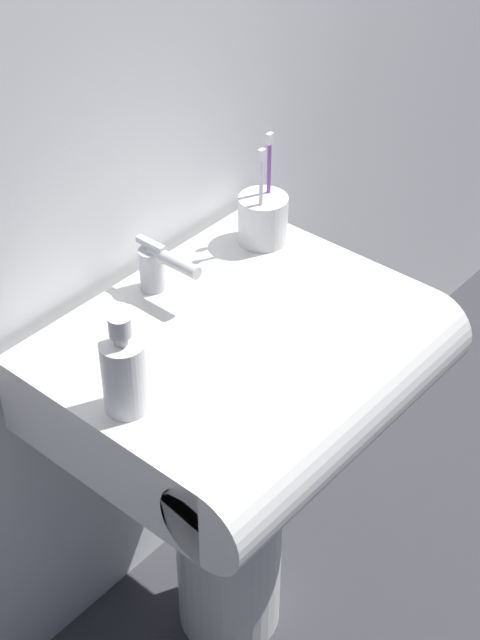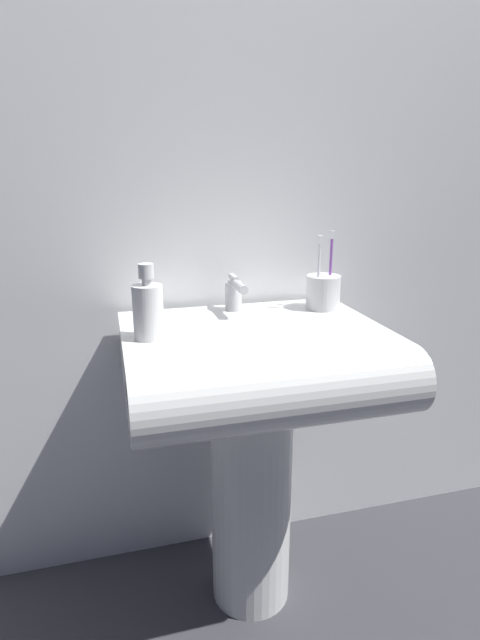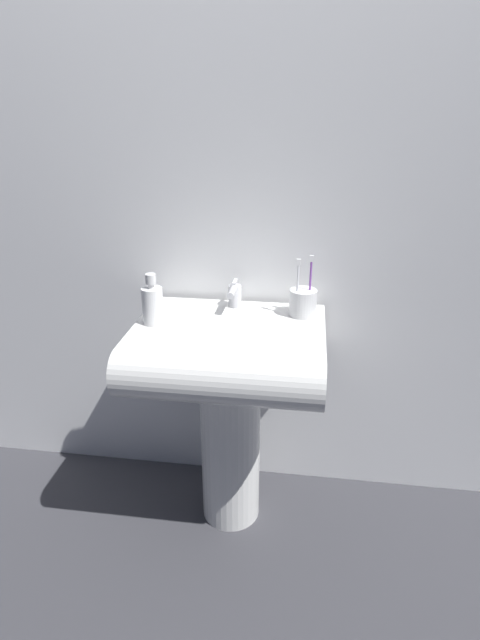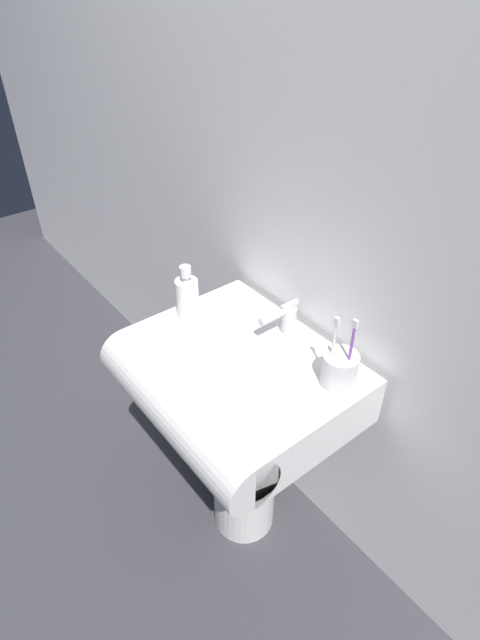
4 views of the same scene
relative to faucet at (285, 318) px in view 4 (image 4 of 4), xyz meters
The scene contains 7 objects.
ground_plane 0.82m from the faucet, 87.76° to the right, with size 6.00×6.00×0.00m, color #38383D.
wall_back 0.41m from the faucet, 87.15° to the left, with size 5.00×0.05×2.40m, color white.
sink_pedestal 0.52m from the faucet, 87.76° to the right, with size 0.20×0.20×0.61m, color white.
sink_basin 0.23m from the faucet, 88.37° to the right, with size 0.59×0.49×0.14m.
faucet is the anchor object (origin of this frame).
toothbrush_cup 0.23m from the faucet, ahead, with size 0.09×0.09×0.20m.
soap_bottle 0.28m from the faucet, 144.77° to the right, with size 0.06×0.06×0.16m.
Camera 4 is at (0.77, -0.63, 1.61)m, focal length 28.00 mm.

